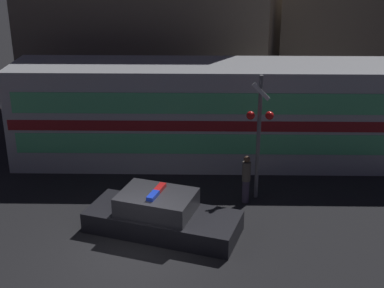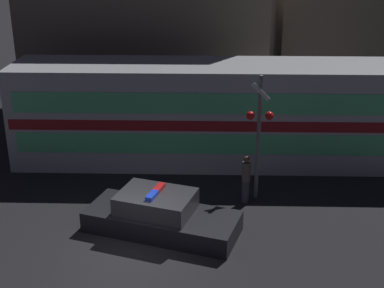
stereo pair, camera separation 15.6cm
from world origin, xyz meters
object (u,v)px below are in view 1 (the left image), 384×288
object	(u,v)px
police_car	(161,216)
pedestrian	(246,179)
train	(215,113)
crossing_signal_near	(259,129)

from	to	relation	value
police_car	pedestrian	bearing A→B (deg)	53.34
police_car	pedestrian	distance (m)	3.20
train	crossing_signal_near	bearing A→B (deg)	-67.60
police_car	crossing_signal_near	size ratio (longest dim) A/B	1.15
train	police_car	world-z (taller)	train
train	crossing_signal_near	world-z (taller)	crossing_signal_near
crossing_signal_near	pedestrian	bearing A→B (deg)	-140.93
train	crossing_signal_near	distance (m)	3.50
train	pedestrian	distance (m)	3.77
train	police_car	distance (m)	5.76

